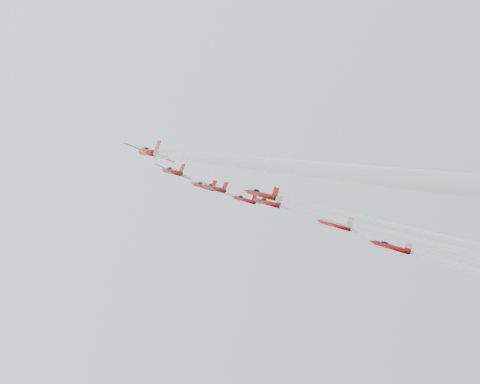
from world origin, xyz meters
TOP-DOWN VIEW (x-y plane):
  - jet_lead at (3.58, 23.30)m, footprint 9.86×12.34m
  - jet_row2_left at (-11.48, 13.29)m, footprint 10.11×12.65m
  - jet_row2_center at (1.01, 14.27)m, footprint 9.48×11.86m
  - jet_row2_right at (10.11, 14.09)m, footprint 8.72×10.91m
  - jet_center at (3.00, -40.15)m, footprint 9.03×81.73m
  - jet_rear_farleft at (-30.06, -50.85)m, footprint 9.79×88.62m
  - jet_rear_left at (-8.95, -50.28)m, footprint 8.36×75.69m

SIDE VIEW (x-z plane):
  - jet_rear_farleft at x=-30.06m, z-range 84.75..145.89m
  - jet_rear_left at x=-8.95m, z-range 89.60..141.82m
  - jet_center at x=3.00m, z-range 94.44..150.83m
  - jet_row2_left at x=-11.48m, z-range 154.74..163.76m
  - jet_row2_right at x=10.11m, z-range 155.89..163.67m
  - jet_row2_center at x=1.01m, z-range 155.68..164.15m
  - jet_lead at x=3.58m, z-range 161.69..170.49m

